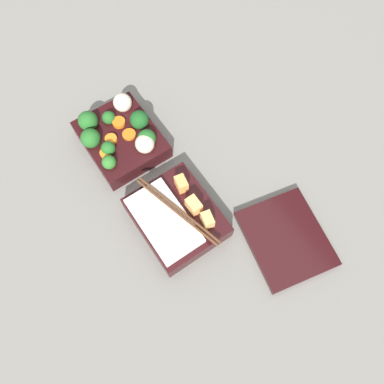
{
  "coord_description": "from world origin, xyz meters",
  "views": [
    {
      "loc": [
        0.33,
        -0.11,
        0.7
      ],
      "look_at": [
        0.09,
        0.05,
        0.04
      ],
      "focal_mm": 35.0,
      "sensor_mm": 36.0,
      "label": 1
    }
  ],
  "objects": [
    {
      "name": "bento_tray_vegetable",
      "position": [
        -0.1,
        -0.0,
        0.03
      ],
      "size": [
        0.17,
        0.15,
        0.07
      ],
      "color": "black",
      "rests_on": "ground_plane"
    },
    {
      "name": "bento_lid",
      "position": [
        0.26,
        0.15,
        0.01
      ],
      "size": [
        0.19,
        0.17,
        0.01
      ],
      "primitive_type": "cube",
      "rotation": [
        0.0,
        0.0,
        -0.21
      ],
      "color": "black",
      "rests_on": "ground_plane"
    },
    {
      "name": "bento_tray_rice",
      "position": [
        0.11,
        0.0,
        0.02
      ],
      "size": [
        0.19,
        0.15,
        0.07
      ],
      "color": "black",
      "rests_on": "ground_plane"
    },
    {
      "name": "ground_plane",
      "position": [
        0.0,
        0.0,
        0.0
      ],
      "size": [
        3.0,
        3.0,
        0.0
      ],
      "primitive_type": "plane",
      "color": "slate"
    }
  ]
}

